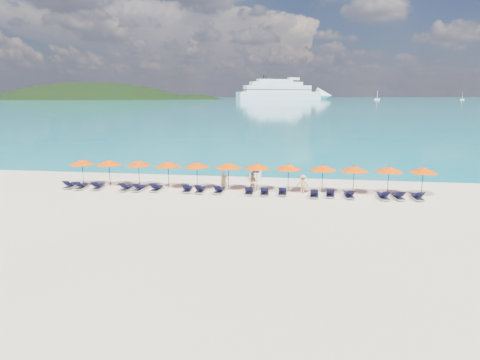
# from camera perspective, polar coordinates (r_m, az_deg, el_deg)

# --- Properties ---
(ground) EXTENTS (1400.00, 1400.00, 0.00)m
(ground) POSITION_cam_1_polar(r_m,az_deg,el_deg) (27.65, -0.87, -3.72)
(ground) COLOR beige
(sea) EXTENTS (1600.00, 1300.00, 0.01)m
(sea) POSITION_cam_1_polar(r_m,az_deg,el_deg) (686.34, 7.83, 11.37)
(sea) COLOR #1FA9B2
(sea) RESTS_ON ground
(headland_main) EXTENTS (374.00, 242.00, 126.50)m
(headland_main) POSITION_cam_1_polar(r_m,az_deg,el_deg) (644.39, -20.34, 7.31)
(headland_main) COLOR black
(headland_main) RESTS_ON ground
(headland_small) EXTENTS (162.00, 126.00, 85.50)m
(headland_small) POSITION_cam_1_polar(r_m,az_deg,el_deg) (607.69, -6.76, 8.01)
(headland_small) COLOR black
(headland_small) RESTS_ON ground
(cruise_ship) EXTENTS (137.50, 79.95, 39.31)m
(cruise_ship) POSITION_cam_1_polar(r_m,az_deg,el_deg) (573.75, 6.75, 12.30)
(cruise_ship) COLOR white
(cruise_ship) RESTS_ON ground
(sailboat_near) EXTENTS (6.86, 2.29, 12.58)m
(sailboat_near) POSITION_cam_1_polar(r_m,az_deg,el_deg) (592.19, 18.92, 10.87)
(sailboat_near) COLOR white
(sailboat_near) RESTS_ON ground
(sailboat_far) EXTENTS (5.40, 1.80, 9.90)m
(sailboat_far) POSITION_cam_1_polar(r_m,az_deg,el_deg) (616.77, 29.05, 10.02)
(sailboat_far) COLOR white
(sailboat_far) RESTS_ON ground
(jetski) EXTENTS (1.00, 2.59, 0.92)m
(jetski) POSITION_cam_1_polar(r_m,az_deg,el_deg) (36.80, 2.30, 0.87)
(jetski) COLOR silver
(jetski) RESTS_ON ground
(beachgoer_a) EXTENTS (0.66, 0.56, 1.53)m
(beachgoer_a) POSITION_cam_1_polar(r_m,az_deg,el_deg) (32.10, -2.28, -0.10)
(beachgoer_a) COLOR tan
(beachgoer_a) RESTS_ON ground
(beachgoer_b) EXTENTS (0.80, 0.50, 1.57)m
(beachgoer_b) POSITION_cam_1_polar(r_m,az_deg,el_deg) (31.38, 1.83, -0.34)
(beachgoer_b) COLOR tan
(beachgoer_b) RESTS_ON ground
(beachgoer_c) EXTENTS (0.97, 0.50, 1.47)m
(beachgoer_c) POSITION_cam_1_polar(r_m,az_deg,el_deg) (31.40, 8.91, -0.57)
(beachgoer_c) COLOR tan
(beachgoer_c) RESTS_ON ground
(umbrella_0) EXTENTS (2.10, 2.10, 2.28)m
(umbrella_0) POSITION_cam_1_polar(r_m,az_deg,el_deg) (35.93, -21.58, 2.41)
(umbrella_0) COLOR black
(umbrella_0) RESTS_ON ground
(umbrella_1) EXTENTS (2.10, 2.10, 2.28)m
(umbrella_1) POSITION_cam_1_polar(r_m,az_deg,el_deg) (34.90, -18.16, 2.39)
(umbrella_1) COLOR black
(umbrella_1) RESTS_ON ground
(umbrella_2) EXTENTS (2.10, 2.10, 2.28)m
(umbrella_2) POSITION_cam_1_polar(r_m,az_deg,el_deg) (34.00, -14.25, 2.38)
(umbrella_2) COLOR black
(umbrella_2) RESTS_ON ground
(umbrella_3) EXTENTS (2.10, 2.10, 2.28)m
(umbrella_3) POSITION_cam_1_polar(r_m,az_deg,el_deg) (32.98, -10.20, 2.27)
(umbrella_3) COLOR black
(umbrella_3) RESTS_ON ground
(umbrella_4) EXTENTS (2.10, 2.10, 2.28)m
(umbrella_4) POSITION_cam_1_polar(r_m,az_deg,el_deg) (32.34, -6.16, 2.20)
(umbrella_4) COLOR black
(umbrella_4) RESTS_ON ground
(umbrella_5) EXTENTS (2.10, 2.10, 2.28)m
(umbrella_5) POSITION_cam_1_polar(r_m,az_deg,el_deg) (31.86, -1.67, 2.11)
(umbrella_5) COLOR black
(umbrella_5) RESTS_ON ground
(umbrella_6) EXTENTS (2.10, 2.10, 2.28)m
(umbrella_6) POSITION_cam_1_polar(r_m,az_deg,el_deg) (31.59, 2.44, 2.02)
(umbrella_6) COLOR black
(umbrella_6) RESTS_ON ground
(umbrella_7) EXTENTS (2.10, 2.10, 2.28)m
(umbrella_7) POSITION_cam_1_polar(r_m,az_deg,el_deg) (31.38, 6.92, 1.87)
(umbrella_7) COLOR black
(umbrella_7) RESTS_ON ground
(umbrella_8) EXTENTS (2.10, 2.10, 2.28)m
(umbrella_8) POSITION_cam_1_polar(r_m,az_deg,el_deg) (31.48, 11.70, 1.74)
(umbrella_8) COLOR black
(umbrella_8) RESTS_ON ground
(umbrella_9) EXTENTS (2.10, 2.10, 2.28)m
(umbrella_9) POSITION_cam_1_polar(r_m,az_deg,el_deg) (31.64, 15.94, 1.58)
(umbrella_9) COLOR black
(umbrella_9) RESTS_ON ground
(umbrella_10) EXTENTS (2.10, 2.10, 2.28)m
(umbrella_10) POSITION_cam_1_polar(r_m,az_deg,el_deg) (32.17, 20.44, 1.45)
(umbrella_10) COLOR black
(umbrella_10) RESTS_ON ground
(umbrella_11) EXTENTS (2.10, 2.10, 2.28)m
(umbrella_11) POSITION_cam_1_polar(r_m,az_deg,el_deg) (32.82, 24.64, 1.30)
(umbrella_11) COLOR black
(umbrella_11) RESTS_ON ground
(lounger_0) EXTENTS (0.72, 1.73, 0.66)m
(lounger_0) POSITION_cam_1_polar(r_m,az_deg,el_deg) (35.70, -22.99, -0.68)
(lounger_0) COLOR silver
(lounger_0) RESTS_ON ground
(lounger_1) EXTENTS (0.72, 1.73, 0.66)m
(lounger_1) POSITION_cam_1_polar(r_m,az_deg,el_deg) (34.99, -21.62, -0.81)
(lounger_1) COLOR silver
(lounger_1) RESTS_ON ground
(lounger_2) EXTENTS (0.78, 1.75, 0.66)m
(lounger_2) POSITION_cam_1_polar(r_m,az_deg,el_deg) (34.40, -19.54, -0.87)
(lounger_2) COLOR silver
(lounger_2) RESTS_ON ground
(lounger_3) EXTENTS (0.76, 1.75, 0.66)m
(lounger_3) POSITION_cam_1_polar(r_m,az_deg,el_deg) (33.30, -15.84, -1.04)
(lounger_3) COLOR silver
(lounger_3) RESTS_ON ground
(lounger_4) EXTENTS (0.79, 1.75, 0.66)m
(lounger_4) POSITION_cam_1_polar(r_m,az_deg,el_deg) (32.94, -14.11, -1.08)
(lounger_4) COLOR silver
(lounger_4) RESTS_ON ground
(lounger_5) EXTENTS (0.68, 1.72, 0.66)m
(lounger_5) POSITION_cam_1_polar(r_m,az_deg,el_deg) (32.54, -11.77, -1.13)
(lounger_5) COLOR silver
(lounger_5) RESTS_ON ground
(lounger_6) EXTENTS (0.78, 1.75, 0.66)m
(lounger_6) POSITION_cam_1_polar(r_m,az_deg,el_deg) (31.82, -7.49, -1.27)
(lounger_6) COLOR silver
(lounger_6) RESTS_ON ground
(lounger_7) EXTENTS (0.66, 1.71, 0.66)m
(lounger_7) POSITION_cam_1_polar(r_m,az_deg,el_deg) (31.50, -5.66, -1.37)
(lounger_7) COLOR silver
(lounger_7) RESTS_ON ground
(lounger_8) EXTENTS (0.71, 1.73, 0.66)m
(lounger_8) POSITION_cam_1_polar(r_m,az_deg,el_deg) (31.23, -2.97, -1.44)
(lounger_8) COLOR silver
(lounger_8) RESTS_ON ground
(lounger_9) EXTENTS (0.70, 1.73, 0.66)m
(lounger_9) POSITION_cam_1_polar(r_m,az_deg,el_deg) (30.79, 1.29, -1.63)
(lounger_9) COLOR silver
(lounger_9) RESTS_ON ground
(lounger_10) EXTENTS (0.71, 1.73, 0.66)m
(lounger_10) POSITION_cam_1_polar(r_m,az_deg,el_deg) (30.65, 3.50, -1.71)
(lounger_10) COLOR silver
(lounger_10) RESTS_ON ground
(lounger_11) EXTENTS (0.64, 1.71, 0.66)m
(lounger_11) POSITION_cam_1_polar(r_m,az_deg,el_deg) (30.77, 6.06, -1.70)
(lounger_11) COLOR silver
(lounger_11) RESTS_ON ground
(lounger_12) EXTENTS (0.73, 1.74, 0.66)m
(lounger_12) POSITION_cam_1_polar(r_m,az_deg,el_deg) (30.43, 10.50, -1.99)
(lounger_12) COLOR silver
(lounger_12) RESTS_ON ground
(lounger_13) EXTENTS (0.78, 1.75, 0.66)m
(lounger_13) POSITION_cam_1_polar(r_m,az_deg,el_deg) (30.82, 12.72, -1.91)
(lounger_13) COLOR silver
(lounger_13) RESTS_ON ground
(lounger_14) EXTENTS (0.70, 1.73, 0.66)m
(lounger_14) POSITION_cam_1_polar(r_m,az_deg,el_deg) (30.82, 15.27, -2.05)
(lounger_14) COLOR silver
(lounger_14) RESTS_ON ground
(lounger_15) EXTENTS (0.75, 1.74, 0.66)m
(lounger_15) POSITION_cam_1_polar(r_m,az_deg,el_deg) (31.19, 19.70, -2.17)
(lounger_15) COLOR silver
(lounger_15) RESTS_ON ground
(lounger_16) EXTENTS (0.78, 1.75, 0.66)m
(lounger_16) POSITION_cam_1_polar(r_m,az_deg,el_deg) (31.58, 21.56, -2.14)
(lounger_16) COLOR silver
(lounger_16) RESTS_ON ground
(lounger_17) EXTENTS (0.71, 1.73, 0.66)m
(lounger_17) POSITION_cam_1_polar(r_m,az_deg,el_deg) (31.97, 23.90, -2.17)
(lounger_17) COLOR silver
(lounger_17) RESTS_ON ground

